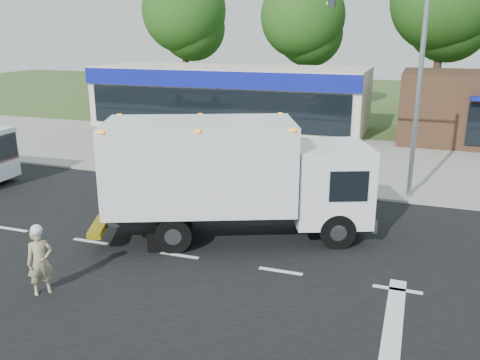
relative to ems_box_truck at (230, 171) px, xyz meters
The scene contains 10 objects.
ground 3.53m from the ems_box_truck, 41.21° to the right, with size 120.00×120.00×0.00m, color #385123.
road_asphalt 3.53m from the ems_box_truck, 41.21° to the right, with size 60.00×14.00×0.02m, color black.
sidewalk 6.99m from the ems_box_truck, 71.41° to the left, with size 60.00×2.40×0.12m, color gray.
parking_apron 12.50m from the ems_box_truck, 80.04° to the left, with size 60.00×9.00×0.02m, color gray.
lane_markings 5.18m from the ems_box_truck, 42.74° to the right, with size 55.20×7.00×0.01m.
ems_box_truck is the anchor object (origin of this frame).
emergency_worker 5.93m from the ems_box_truck, 121.82° to the right, with size 0.70×0.73×1.79m.
retail_strip_mall 19.33m from the ems_box_truck, 110.82° to the left, with size 18.00×6.20×4.00m.
traffic_signal_pole 7.80m from the ems_box_truck, 51.98° to the left, with size 3.51×0.25×8.00m.
background_trees 26.85m from the ems_box_truck, 87.21° to the left, with size 36.77×7.39×12.10m.
Camera 1 is at (3.11, -11.99, 6.15)m, focal length 38.00 mm.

